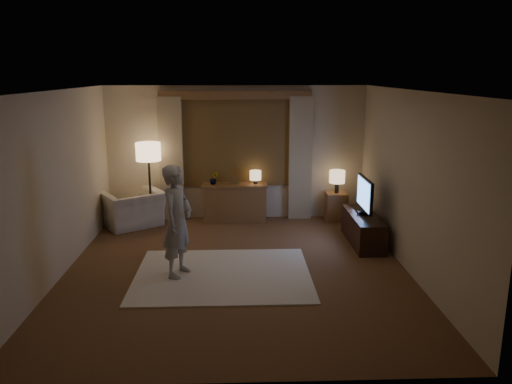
{
  "coord_description": "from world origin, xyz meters",
  "views": [
    {
      "loc": [
        0.03,
        -6.89,
        2.85
      ],
      "look_at": [
        0.31,
        0.6,
        1.04
      ],
      "focal_mm": 35.0,
      "sensor_mm": 36.0,
      "label": 1
    }
  ],
  "objects_px": {
    "side_table": "(336,207)",
    "person": "(177,221)",
    "sideboard": "(235,204)",
    "armchair": "(133,209)",
    "tv_stand": "(363,229)"
  },
  "relations": [
    {
      "from": "side_table",
      "to": "person",
      "type": "distance_m",
      "value": 3.85
    },
    {
      "from": "tv_stand",
      "to": "person",
      "type": "height_order",
      "value": "person"
    },
    {
      "from": "side_table",
      "to": "tv_stand",
      "type": "xyz_separation_m",
      "value": [
        0.21,
        -1.33,
        -0.03
      ]
    },
    {
      "from": "sideboard",
      "to": "person",
      "type": "xyz_separation_m",
      "value": [
        -0.79,
        -2.68,
        0.47
      ]
    },
    {
      "from": "sideboard",
      "to": "person",
      "type": "relative_size",
      "value": 0.75
    },
    {
      "from": "sideboard",
      "to": "side_table",
      "type": "height_order",
      "value": "sideboard"
    },
    {
      "from": "tv_stand",
      "to": "person",
      "type": "bearing_deg",
      "value": -156.44
    },
    {
      "from": "sideboard",
      "to": "armchair",
      "type": "distance_m",
      "value": 1.94
    },
    {
      "from": "armchair",
      "to": "person",
      "type": "distance_m",
      "value": 2.71
    },
    {
      "from": "sideboard",
      "to": "armchair",
      "type": "height_order",
      "value": "sideboard"
    },
    {
      "from": "tv_stand",
      "to": "armchair",
      "type": "bearing_deg",
      "value": 164.78
    },
    {
      "from": "armchair",
      "to": "side_table",
      "type": "height_order",
      "value": "armchair"
    },
    {
      "from": "side_table",
      "to": "person",
      "type": "height_order",
      "value": "person"
    },
    {
      "from": "side_table",
      "to": "person",
      "type": "relative_size",
      "value": 0.35
    },
    {
      "from": "armchair",
      "to": "side_table",
      "type": "distance_m",
      "value": 3.91
    }
  ]
}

